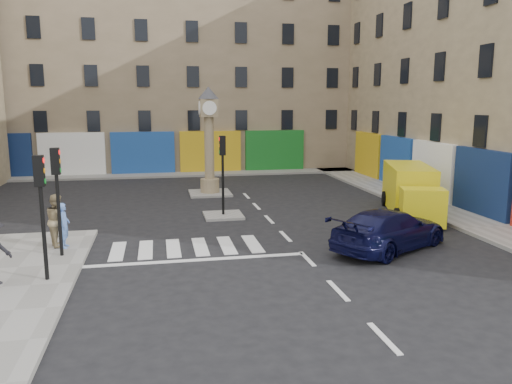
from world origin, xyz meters
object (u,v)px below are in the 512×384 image
object	(u,v)px
navy_sedan	(389,230)
yellow_van	(411,191)
traffic_light_island	(223,162)
pedestrian_blue	(64,225)
traffic_light_left_near	(41,198)
clock_pillar	(209,134)
pedestrian_tan	(57,220)
traffic_light_left_far	(57,184)

from	to	relation	value
navy_sedan	yellow_van	bearing A→B (deg)	-65.09
traffic_light_island	pedestrian_blue	world-z (taller)	traffic_light_island
traffic_light_left_near	clock_pillar	bearing A→B (deg)	65.45
pedestrian_tan	yellow_van	bearing A→B (deg)	-100.63
traffic_light_left_far	yellow_van	xyz separation A→B (m)	(15.28, 4.31, -1.48)
traffic_light_island	pedestrian_tan	world-z (taller)	traffic_light_island
clock_pillar	navy_sedan	xyz separation A→B (m)	(5.27, -12.47, -2.80)
navy_sedan	pedestrian_blue	size ratio (longest dim) A/B	3.15
traffic_light_left_far	clock_pillar	world-z (taller)	clock_pillar
traffic_light_left_far	pedestrian_blue	bearing A→B (deg)	92.86
traffic_light_left_far	yellow_van	bearing A→B (deg)	15.76
pedestrian_tan	clock_pillar	bearing A→B (deg)	-54.84
clock_pillar	traffic_light_island	bearing A→B (deg)	-90.00
clock_pillar	pedestrian_tan	world-z (taller)	clock_pillar
pedestrian_blue	pedestrian_tan	xyz separation A→B (m)	(-0.27, 0.28, 0.14)
traffic_light_left_far	pedestrian_blue	distance (m)	1.92
navy_sedan	pedestrian_tan	size ratio (longest dim) A/B	2.70
traffic_light_left_far	navy_sedan	distance (m)	11.77
clock_pillar	navy_sedan	size ratio (longest dim) A/B	1.18
traffic_light_left_near	pedestrian_tan	bearing A→B (deg)	94.95
traffic_light_left_near	navy_sedan	world-z (taller)	traffic_light_left_near
traffic_light_left_near	traffic_light_island	xyz separation A→B (m)	(6.30, 7.80, -0.03)
traffic_light_island	pedestrian_blue	size ratio (longest dim) A/B	2.25
yellow_van	traffic_light_left_near	bearing A→B (deg)	-138.29
clock_pillar	pedestrian_blue	distance (m)	12.47
traffic_light_left_far	traffic_light_island	xyz separation A→B (m)	(6.30, 5.40, -0.03)
navy_sedan	traffic_light_left_near	bearing A→B (deg)	65.99
traffic_light_left_near	pedestrian_blue	xyz separation A→B (m)	(-0.05, 3.38, -1.65)
pedestrian_blue	traffic_light_left_far	bearing A→B (deg)	-178.81
traffic_light_island	navy_sedan	bearing A→B (deg)	-50.87
traffic_light_island	clock_pillar	size ratio (longest dim) A/B	0.61
navy_sedan	yellow_van	xyz separation A→B (m)	(3.71, 5.39, 0.38)
pedestrian_tan	pedestrian_blue	bearing A→B (deg)	-158.12
navy_sedan	yellow_van	size ratio (longest dim) A/B	0.79
traffic_light_island	traffic_light_left_far	bearing A→B (deg)	-139.40
traffic_light_left_far	navy_sedan	world-z (taller)	traffic_light_left_far
traffic_light_island	navy_sedan	world-z (taller)	traffic_light_island
traffic_light_left_near	clock_pillar	xyz separation A→B (m)	(6.30, 13.80, 0.93)
clock_pillar	navy_sedan	distance (m)	13.83
traffic_light_left_far	navy_sedan	bearing A→B (deg)	-5.32
traffic_light_left_far	clock_pillar	distance (m)	13.05
traffic_light_left_far	pedestrian_blue	xyz separation A→B (m)	(-0.05, 0.98, -1.65)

